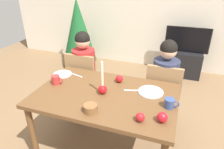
% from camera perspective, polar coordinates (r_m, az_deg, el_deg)
% --- Properties ---
extents(ground_plane, '(7.68, 7.68, 0.00)m').
position_cam_1_polar(ground_plane, '(2.54, -1.59, -19.86)').
color(ground_plane, brown).
extents(back_wall, '(6.40, 0.10, 2.60)m').
position_cam_1_polar(back_wall, '(4.31, 11.27, 19.00)').
color(back_wall, beige).
rests_on(back_wall, ground).
extents(dining_table, '(1.40, 0.90, 0.75)m').
position_cam_1_polar(dining_table, '(2.10, -1.82, -7.27)').
color(dining_table, brown).
rests_on(dining_table, ground).
extents(chair_left, '(0.40, 0.40, 0.90)m').
position_cam_1_polar(chair_left, '(2.86, -7.76, -1.30)').
color(chair_left, '#99754C').
rests_on(chair_left, ground).
extents(chair_right, '(0.40, 0.40, 0.90)m').
position_cam_1_polar(chair_right, '(2.60, 13.85, -4.94)').
color(chair_right, '#99754C').
rests_on(chair_right, ground).
extents(person_left_child, '(0.30, 0.30, 1.17)m').
position_cam_1_polar(person_left_child, '(2.86, -7.55, 0.01)').
color(person_left_child, '#33384C').
rests_on(person_left_child, ground).
extents(person_right_child, '(0.30, 0.30, 1.17)m').
position_cam_1_polar(person_right_child, '(2.60, 14.07, -3.50)').
color(person_right_child, '#33384C').
rests_on(person_right_child, ground).
extents(tv_stand, '(0.64, 0.40, 0.48)m').
position_cam_1_polar(tv_stand, '(4.24, 19.12, 2.95)').
color(tv_stand, black).
rests_on(tv_stand, ground).
extents(tv, '(0.79, 0.05, 0.46)m').
position_cam_1_polar(tv, '(4.08, 20.10, 9.00)').
color(tv, black).
rests_on(tv, tv_stand).
extents(christmas_tree, '(0.69, 0.69, 1.47)m').
position_cam_1_polar(christmas_tree, '(4.30, -9.31, 11.86)').
color(christmas_tree, brown).
rests_on(christmas_tree, ground).
extents(candle_centerpiece, '(0.09, 0.09, 0.34)m').
position_cam_1_polar(candle_centerpiece, '(2.03, -2.62, -3.51)').
color(candle_centerpiece, red).
rests_on(candle_centerpiece, dining_table).
extents(plate_left, '(0.21, 0.21, 0.01)m').
position_cam_1_polar(plate_left, '(2.50, -13.49, 0.11)').
color(plate_left, silver).
rests_on(plate_left, dining_table).
extents(plate_right, '(0.25, 0.25, 0.01)m').
position_cam_1_polar(plate_right, '(2.11, 10.65, -4.72)').
color(plate_right, silver).
rests_on(plate_right, dining_table).
extents(mug_left, '(0.13, 0.09, 0.10)m').
position_cam_1_polar(mug_left, '(2.29, -15.21, -1.42)').
color(mug_left, '#B72D2D').
rests_on(mug_left, dining_table).
extents(mug_right, '(0.13, 0.09, 0.09)m').
position_cam_1_polar(mug_right, '(1.91, 15.64, -7.65)').
color(mug_right, '#33477F').
rests_on(mug_right, dining_table).
extents(fork_left, '(0.18, 0.06, 0.01)m').
position_cam_1_polar(fork_left, '(2.44, -9.85, -0.18)').
color(fork_left, silver).
rests_on(fork_left, dining_table).
extents(fork_right, '(0.18, 0.06, 0.01)m').
position_cam_1_polar(fork_right, '(2.12, 5.79, -4.39)').
color(fork_right, silver).
rests_on(fork_right, dining_table).
extents(bowl_walnuts, '(0.12, 0.12, 0.07)m').
position_cam_1_polar(bowl_walnuts, '(1.81, -5.96, -9.26)').
color(bowl_walnuts, brown).
rests_on(bowl_walnuts, dining_table).
extents(apple_near_candle, '(0.09, 0.09, 0.09)m').
position_cam_1_polar(apple_near_candle, '(1.73, 13.73, -11.42)').
color(apple_near_candle, red).
rests_on(apple_near_candle, dining_table).
extents(apple_by_left_plate, '(0.08, 0.08, 0.08)m').
position_cam_1_polar(apple_by_left_plate, '(1.71, 7.79, -11.61)').
color(apple_by_left_plate, '#B31A1E').
rests_on(apple_by_left_plate, dining_table).
extents(apple_by_right_mug, '(0.08, 0.08, 0.08)m').
position_cam_1_polar(apple_by_right_mug, '(2.25, 2.03, -1.19)').
color(apple_by_right_mug, red).
rests_on(apple_by_right_mug, dining_table).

